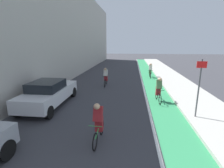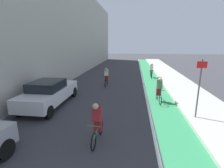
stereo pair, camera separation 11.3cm
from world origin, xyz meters
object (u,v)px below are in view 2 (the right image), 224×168
(parked_sedan_white, at_px, (49,93))
(cyclist_trailing, at_px, (106,77))
(street_sign_post, at_px, (199,84))
(cyclist_lead, at_px, (97,121))
(cyclist_mid, at_px, (159,90))
(cyclist_far, at_px, (151,70))

(parked_sedan_white, relative_size, cyclist_trailing, 2.72)
(parked_sedan_white, distance_m, street_sign_post, 8.09)
(cyclist_lead, xyz_separation_m, cyclist_mid, (2.88, 4.83, -0.04))
(cyclist_lead, bearing_deg, cyclist_mid, 59.21)
(cyclist_trailing, bearing_deg, cyclist_mid, -43.08)
(parked_sedan_white, distance_m, cyclist_far, 11.60)
(street_sign_post, bearing_deg, parked_sedan_white, 173.48)
(parked_sedan_white, xyz_separation_m, cyclist_lead, (3.66, -3.34, 0.06))
(cyclist_mid, bearing_deg, street_sign_post, -59.04)
(street_sign_post, bearing_deg, cyclist_far, 96.48)
(cyclist_lead, distance_m, cyclist_mid, 5.62)
(parked_sedan_white, height_order, street_sign_post, street_sign_post)
(parked_sedan_white, bearing_deg, cyclist_mid, 12.78)
(parked_sedan_white, xyz_separation_m, cyclist_mid, (6.54, 1.48, 0.02))
(cyclist_far, bearing_deg, street_sign_post, -83.52)
(parked_sedan_white, xyz_separation_m, street_sign_post, (7.97, -0.91, 1.01))
(cyclist_lead, relative_size, street_sign_post, 0.60)
(cyclist_lead, height_order, cyclist_far, cyclist_lead)
(parked_sedan_white, distance_m, cyclist_trailing, 5.80)
(parked_sedan_white, relative_size, street_sign_post, 1.67)
(cyclist_lead, bearing_deg, parked_sedan_white, 137.60)
(parked_sedan_white, height_order, cyclist_lead, cyclist_lead)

